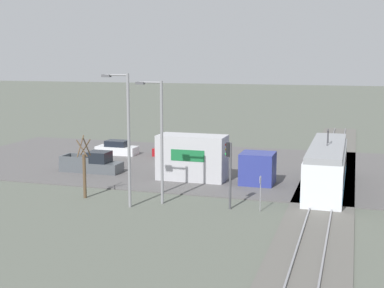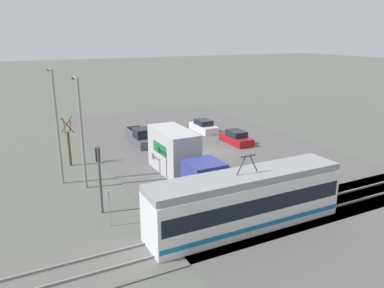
{
  "view_description": "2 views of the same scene",
  "coord_description": "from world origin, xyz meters",
  "px_view_note": "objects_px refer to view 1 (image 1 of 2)",
  "views": [
    {
      "loc": [
        48.42,
        16.1,
        10.19
      ],
      "look_at": [
        7.75,
        3.65,
        3.34
      ],
      "focal_mm": 50.0,
      "sensor_mm": 36.0,
      "label": 1
    },
    {
      "loc": [
        18.89,
        31.58,
        11.66
      ],
      "look_at": [
        4.37,
        2.94,
        2.23
      ],
      "focal_mm": 35.0,
      "sensor_mm": 36.0,
      "label": 2
    }
  ],
  "objects_px": {
    "pickup_truck": "(93,164)",
    "sedan_car_1": "(117,149)",
    "light_rail_tram": "(327,167)",
    "street_lamp_mid_block": "(126,132)",
    "sedan_car_0": "(174,151)",
    "box_truck": "(208,160)",
    "street_tree": "(84,170)",
    "street_lamp_near_crossing": "(159,134)",
    "traffic_light_pole": "(229,166)",
    "no_parking_sign": "(260,190)"
  },
  "relations": [
    {
      "from": "light_rail_tram",
      "to": "street_tree",
      "type": "distance_m",
      "value": 18.56
    },
    {
      "from": "light_rail_tram",
      "to": "sedan_car_0",
      "type": "xyz_separation_m",
      "value": [
        -9.78,
        -15.9,
        -1.12
      ]
    },
    {
      "from": "sedan_car_0",
      "to": "pickup_truck",
      "type": "bearing_deg",
      "value": -25.5
    },
    {
      "from": "sedan_car_1",
      "to": "sedan_car_0",
      "type": "bearing_deg",
      "value": 96.67
    },
    {
      "from": "street_tree",
      "to": "sedan_car_1",
      "type": "bearing_deg",
      "value": -162.7
    },
    {
      "from": "box_truck",
      "to": "street_lamp_near_crossing",
      "type": "height_order",
      "value": "street_lamp_near_crossing"
    },
    {
      "from": "street_tree",
      "to": "traffic_light_pole",
      "type": "bearing_deg",
      "value": 91.31
    },
    {
      "from": "box_truck",
      "to": "traffic_light_pole",
      "type": "height_order",
      "value": "traffic_light_pole"
    },
    {
      "from": "pickup_truck",
      "to": "no_parking_sign",
      "type": "xyz_separation_m",
      "value": [
        7.85,
        16.53,
        0.68
      ]
    },
    {
      "from": "light_rail_tram",
      "to": "traffic_light_pole",
      "type": "bearing_deg",
      "value": -38.68
    },
    {
      "from": "light_rail_tram",
      "to": "sedan_car_0",
      "type": "relative_size",
      "value": 2.98
    },
    {
      "from": "box_truck",
      "to": "pickup_truck",
      "type": "relative_size",
      "value": 1.76
    },
    {
      "from": "traffic_light_pole",
      "to": "street_lamp_mid_block",
      "type": "xyz_separation_m",
      "value": [
        1.56,
        -6.83,
        2.22
      ]
    },
    {
      "from": "box_truck",
      "to": "sedan_car_1",
      "type": "xyz_separation_m",
      "value": [
        -9.03,
        -12.47,
        -1.12
      ]
    },
    {
      "from": "light_rail_tram",
      "to": "street_lamp_mid_block",
      "type": "bearing_deg",
      "value": -54.71
    },
    {
      "from": "box_truck",
      "to": "street_lamp_near_crossing",
      "type": "distance_m",
      "value": 8.38
    },
    {
      "from": "light_rail_tram",
      "to": "street_lamp_mid_block",
      "type": "height_order",
      "value": "street_lamp_mid_block"
    },
    {
      "from": "box_truck",
      "to": "light_rail_tram",
      "type": "bearing_deg",
      "value": 89.82
    },
    {
      "from": "sedan_car_1",
      "to": "traffic_light_pole",
      "type": "xyz_separation_m",
      "value": [
        16.6,
        16.06,
        2.32
      ]
    },
    {
      "from": "box_truck",
      "to": "no_parking_sign",
      "type": "height_order",
      "value": "box_truck"
    },
    {
      "from": "street_tree",
      "to": "street_lamp_near_crossing",
      "type": "relative_size",
      "value": 0.53
    },
    {
      "from": "sedan_car_0",
      "to": "traffic_light_pole",
      "type": "bearing_deg",
      "value": 29.65
    },
    {
      "from": "street_tree",
      "to": "light_rail_tram",
      "type": "bearing_deg",
      "value": 114.82
    },
    {
      "from": "sedan_car_1",
      "to": "traffic_light_pole",
      "type": "distance_m",
      "value": 23.21
    },
    {
      "from": "traffic_light_pole",
      "to": "light_rail_tram",
      "type": "bearing_deg",
      "value": 141.32
    },
    {
      "from": "street_lamp_mid_block",
      "to": "light_rail_tram",
      "type": "bearing_deg",
      "value": 125.29
    },
    {
      "from": "sedan_car_1",
      "to": "street_lamp_near_crossing",
      "type": "height_order",
      "value": "street_lamp_near_crossing"
    },
    {
      "from": "traffic_light_pole",
      "to": "street_lamp_mid_block",
      "type": "bearing_deg",
      "value": -77.11
    },
    {
      "from": "street_tree",
      "to": "street_lamp_mid_block",
      "type": "relative_size",
      "value": 0.5
    },
    {
      "from": "pickup_truck",
      "to": "sedan_car_0",
      "type": "relative_size",
      "value": 1.29
    },
    {
      "from": "street_tree",
      "to": "no_parking_sign",
      "type": "relative_size",
      "value": 1.9
    },
    {
      "from": "light_rail_tram",
      "to": "sedan_car_1",
      "type": "height_order",
      "value": "light_rail_tram"
    },
    {
      "from": "pickup_truck",
      "to": "no_parking_sign",
      "type": "relative_size",
      "value": 2.28
    },
    {
      "from": "street_tree",
      "to": "street_lamp_mid_block",
      "type": "height_order",
      "value": "street_lamp_mid_block"
    },
    {
      "from": "pickup_truck",
      "to": "no_parking_sign",
      "type": "height_order",
      "value": "no_parking_sign"
    },
    {
      "from": "light_rail_tram",
      "to": "sedan_car_0",
      "type": "distance_m",
      "value": 18.7
    },
    {
      "from": "street_tree",
      "to": "street_lamp_near_crossing",
      "type": "distance_m",
      "value": 6.47
    },
    {
      "from": "pickup_truck",
      "to": "sedan_car_1",
      "type": "height_order",
      "value": "pickup_truck"
    },
    {
      "from": "traffic_light_pole",
      "to": "street_lamp_near_crossing",
      "type": "height_order",
      "value": "street_lamp_near_crossing"
    },
    {
      "from": "light_rail_tram",
      "to": "sedan_car_1",
      "type": "distance_m",
      "value": 23.91
    },
    {
      "from": "box_truck",
      "to": "street_tree",
      "type": "distance_m",
      "value": 10.65
    },
    {
      "from": "sedan_car_0",
      "to": "street_tree",
      "type": "bearing_deg",
      "value": -3.08
    },
    {
      "from": "pickup_truck",
      "to": "sedan_car_1",
      "type": "xyz_separation_m",
      "value": [
        -8.76,
        -1.67,
        -0.1
      ]
    },
    {
      "from": "sedan_car_1",
      "to": "street_lamp_mid_block",
      "type": "bearing_deg",
      "value": 26.93
    },
    {
      "from": "street_lamp_near_crossing",
      "to": "no_parking_sign",
      "type": "xyz_separation_m",
      "value": [
        -0.06,
        7.15,
        -3.49
      ]
    },
    {
      "from": "pickup_truck",
      "to": "sedan_car_1",
      "type": "bearing_deg",
      "value": -169.19
    },
    {
      "from": "light_rail_tram",
      "to": "pickup_truck",
      "type": "bearing_deg",
      "value": -90.85
    },
    {
      "from": "sedan_car_1",
      "to": "box_truck",
      "type": "bearing_deg",
      "value": 54.08
    },
    {
      "from": "sedan_car_1",
      "to": "traffic_light_pole",
      "type": "bearing_deg",
      "value": 44.04
    },
    {
      "from": "no_parking_sign",
      "to": "traffic_light_pole",
      "type": "bearing_deg",
      "value": -89.96
    }
  ]
}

